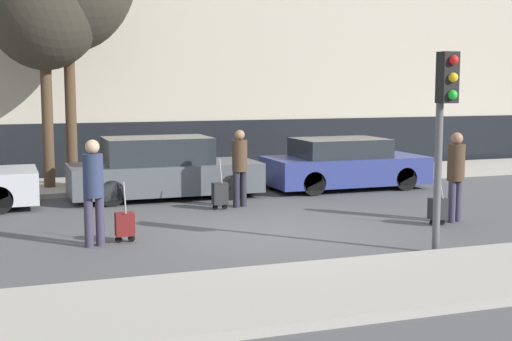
# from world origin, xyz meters

# --- Properties ---
(ground_plane) EXTENTS (80.00, 80.00, 0.00)m
(ground_plane) POSITION_xyz_m (0.00, 0.00, 0.00)
(ground_plane) COLOR #4C4C4F
(sidewalk_near) EXTENTS (28.00, 2.50, 0.12)m
(sidewalk_near) POSITION_xyz_m (0.00, -3.75, 0.06)
(sidewalk_near) COLOR #A39E93
(sidewalk_near) RESTS_ON ground_plane
(sidewalk_far) EXTENTS (28.00, 3.00, 0.12)m
(sidewalk_far) POSITION_xyz_m (0.00, 7.00, 0.06)
(sidewalk_far) COLOR #A39E93
(sidewalk_far) RESTS_ON ground_plane
(parked_car_1) EXTENTS (4.51, 1.77, 1.47)m
(parked_car_1) POSITION_xyz_m (-0.94, 4.72, 0.68)
(parked_car_1) COLOR #4C5156
(parked_car_1) RESTS_ON ground_plane
(parked_car_2) EXTENTS (4.16, 1.88, 1.32)m
(parked_car_2) POSITION_xyz_m (3.86, 4.68, 0.63)
(parked_car_2) COLOR navy
(parked_car_2) RESTS_ON ground_plane
(pedestrian_left) EXTENTS (0.34, 0.34, 1.81)m
(pedestrian_left) POSITION_xyz_m (-3.12, 0.06, 1.04)
(pedestrian_left) COLOR #383347
(pedestrian_left) RESTS_ON ground_plane
(trolley_left) EXTENTS (0.34, 0.29, 1.06)m
(trolley_left) POSITION_xyz_m (-2.59, 0.20, 0.32)
(trolley_left) COLOR maroon
(trolley_left) RESTS_ON ground_plane
(pedestrian_center) EXTENTS (0.34, 0.34, 1.73)m
(pedestrian_center) POSITION_xyz_m (0.41, 2.92, 0.98)
(pedestrian_center) COLOR #23232D
(pedestrian_center) RESTS_ON ground_plane
(trolley_center) EXTENTS (0.34, 0.29, 1.13)m
(trolley_center) POSITION_xyz_m (-0.11, 2.74, 0.35)
(trolley_center) COLOR #262628
(trolley_center) RESTS_ON ground_plane
(pedestrian_right) EXTENTS (0.34, 0.34, 1.79)m
(pedestrian_right) POSITION_xyz_m (3.90, -0.16, 1.02)
(pedestrian_right) COLOR #383347
(pedestrian_right) RESTS_ON ground_plane
(trolley_right) EXTENTS (0.34, 0.29, 1.08)m
(trolley_right) POSITION_xyz_m (3.38, -0.34, 0.33)
(trolley_right) COLOR #262628
(trolley_right) RESTS_ON ground_plane
(traffic_light) EXTENTS (0.28, 0.47, 3.24)m
(traffic_light) POSITION_xyz_m (2.07, -2.37, 2.32)
(traffic_light) COLOR #515154
(traffic_light) RESTS_ON ground_plane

